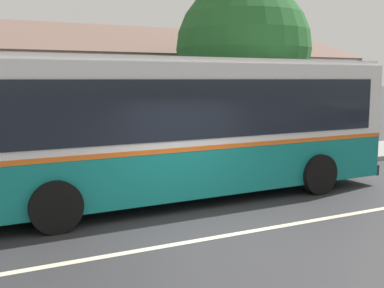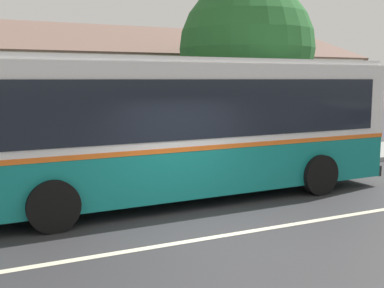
# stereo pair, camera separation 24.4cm
# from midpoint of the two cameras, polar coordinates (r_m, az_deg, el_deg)

# --- Properties ---
(ground_plane) EXTENTS (300.00, 300.00, 0.00)m
(ground_plane) POSITION_cam_midpoint_polar(r_m,az_deg,el_deg) (8.91, 3.82, -10.92)
(ground_plane) COLOR #2D2D30
(sidewalk_far) EXTENTS (60.00, 3.00, 0.15)m
(sidewalk_far) POSITION_cam_midpoint_polar(r_m,az_deg,el_deg) (14.24, -8.28, -3.57)
(sidewalk_far) COLOR gray
(sidewalk_far) RESTS_ON ground
(lane_divider_stripe) EXTENTS (60.00, 0.16, 0.01)m
(lane_divider_stripe) POSITION_cam_midpoint_polar(r_m,az_deg,el_deg) (8.91, 3.82, -10.90)
(lane_divider_stripe) COLOR beige
(lane_divider_stripe) RESTS_ON ground
(community_building) EXTENTS (23.41, 9.62, 6.26)m
(community_building) POSITION_cam_midpoint_polar(r_m,az_deg,el_deg) (22.00, -11.54, 5.31)
(community_building) COLOR beige
(community_building) RESTS_ON ground
(transit_bus) EXTENTS (11.16, 2.94, 3.31)m
(transit_bus) POSITION_cam_midpoint_polar(r_m,az_deg,el_deg) (11.27, -1.67, 2.26)
(transit_bus) COLOR #147F7A
(transit_bus) RESTS_ON ground
(street_tree_primary) EXTENTS (4.68, 4.68, 6.22)m
(street_tree_primary) POSITION_cam_midpoint_polar(r_m,az_deg,el_deg) (17.14, 6.65, 10.75)
(street_tree_primary) COLOR #4C3828
(street_tree_primary) RESTS_ON ground
(bus_stop_sign) EXTENTS (0.36, 0.07, 2.40)m
(bus_stop_sign) POSITION_cam_midpoint_polar(r_m,az_deg,el_deg) (16.18, 14.23, 3.22)
(bus_stop_sign) COLOR gray
(bus_stop_sign) RESTS_ON sidewalk_far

